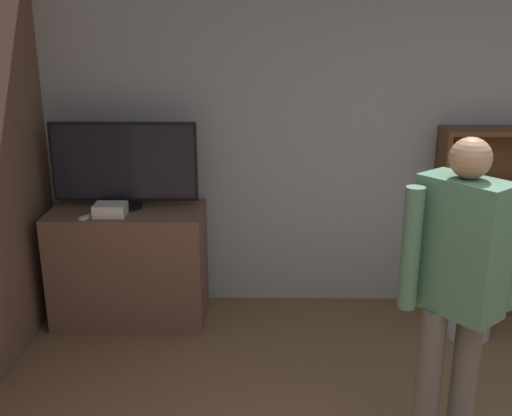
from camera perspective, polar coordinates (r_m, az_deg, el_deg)
wall_back at (r=4.74m, az=11.87°, el=6.55°), size 7.17×0.09×2.70m
tv_ledge at (r=4.68m, az=-11.90°, el=-5.27°), size 1.13×0.58×0.88m
television at (r=4.48m, az=-12.42°, el=4.09°), size 1.07×0.22×0.64m
game_console at (r=4.40m, az=-13.70°, el=-0.16°), size 0.22×0.17×0.09m
remote_loose at (r=4.40m, az=-15.77°, el=-0.79°), size 0.09×0.14×0.02m
bookshelf at (r=4.94m, az=20.43°, el=-1.49°), size 0.86×0.28×1.46m
person at (r=3.05m, az=18.57°, el=-6.79°), size 0.56×0.46×1.73m
waste_bin at (r=4.70m, az=19.53°, el=-9.33°), size 0.33×0.33×0.36m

